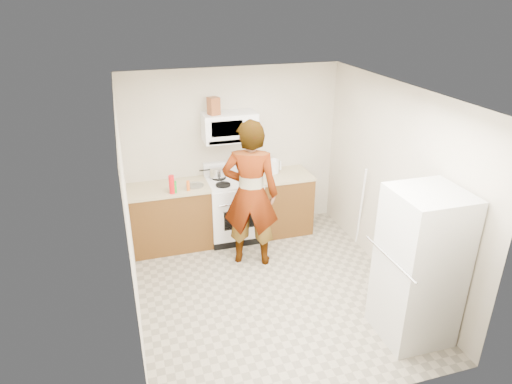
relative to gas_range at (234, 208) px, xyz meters
name	(u,v)px	position (x,y,z in m)	size (l,w,h in m)	color
floor	(271,291)	(0.10, -1.48, -0.49)	(3.60, 3.60, 0.00)	gray
back_wall	(234,152)	(0.10, 0.31, 0.76)	(3.20, 0.02, 2.50)	beige
right_wall	(394,185)	(1.69, -1.48, 0.76)	(0.02, 3.60, 2.50)	beige
cabinet_left	(170,218)	(-0.94, 0.01, -0.04)	(1.12, 0.62, 0.90)	brown
counter_left	(168,188)	(-0.94, 0.01, 0.43)	(1.14, 0.64, 0.04)	tan
cabinet_right	(282,203)	(0.78, 0.01, -0.04)	(0.80, 0.62, 0.90)	brown
counter_right	(283,175)	(0.78, 0.01, 0.43)	(0.82, 0.64, 0.04)	tan
gas_range	(234,208)	(0.00, 0.00, 0.00)	(0.76, 0.65, 1.13)	white
microwave	(230,127)	(0.00, 0.13, 1.21)	(0.76, 0.38, 0.40)	white
person	(251,194)	(0.06, -0.72, 0.53)	(0.74, 0.48, 2.03)	tan
fridge	(419,267)	(1.33, -2.63, 0.36)	(0.70, 0.70, 1.70)	beige
kettle	(273,166)	(0.66, 0.11, 0.55)	(0.17, 0.17, 0.20)	white
jug	(214,106)	(-0.23, 0.09, 1.53)	(0.14, 0.14, 0.24)	brown
saucepan	(218,172)	(-0.19, 0.17, 0.54)	(0.25, 0.25, 0.14)	silver
tray	(248,180)	(0.20, -0.12, 0.47)	(0.25, 0.16, 0.05)	silver
bottle_spray	(172,184)	(-0.90, -0.22, 0.58)	(0.08, 0.08, 0.26)	red
bottle_hot_sauce	(188,186)	(-0.68, -0.19, 0.52)	(0.05, 0.05, 0.14)	orange
bottle_green_cap	(175,187)	(-0.87, -0.21, 0.53)	(0.05, 0.05, 0.17)	#198D24
pot_lid	(195,185)	(-0.57, -0.05, 0.46)	(0.26, 0.26, 0.01)	silver
broom	(361,207)	(1.66, -0.83, 0.16)	(0.03, 0.03, 1.29)	white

